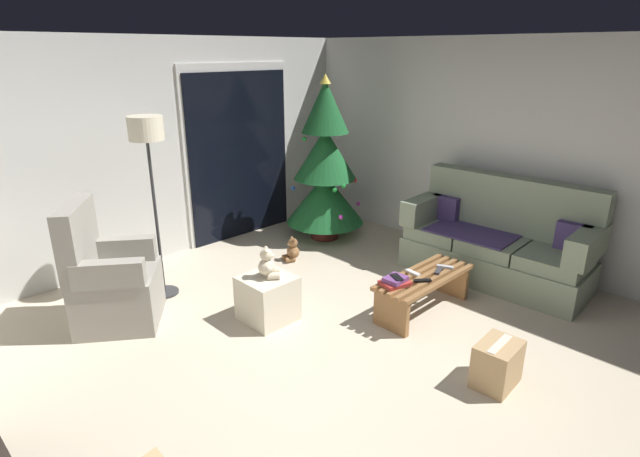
# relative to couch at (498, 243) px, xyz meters

# --- Properties ---
(ground_plane) EXTENTS (7.00, 7.00, 0.00)m
(ground_plane) POSITION_rel_couch_xyz_m (-2.32, 0.07, -0.40)
(ground_plane) COLOR beige
(wall_back) EXTENTS (5.72, 0.12, 2.50)m
(wall_back) POSITION_rel_couch_xyz_m (-2.32, 3.13, 0.85)
(wall_back) COLOR silver
(wall_back) RESTS_ON ground
(wall_right) EXTENTS (0.12, 6.00, 2.50)m
(wall_right) POSITION_rel_couch_xyz_m (0.54, 0.07, 0.85)
(wall_right) COLOR silver
(wall_right) RESTS_ON ground
(patio_door_frame) EXTENTS (1.60, 0.02, 2.20)m
(patio_door_frame) POSITION_rel_couch_xyz_m (-1.11, 3.05, 0.70)
(patio_door_frame) COLOR silver
(patio_door_frame) RESTS_ON ground
(patio_door_glass) EXTENTS (1.50, 0.02, 2.10)m
(patio_door_glass) POSITION_rel_couch_xyz_m (-1.11, 3.04, 0.65)
(patio_door_glass) COLOR black
(patio_door_glass) RESTS_ON ground
(couch) EXTENTS (0.87, 1.97, 1.08)m
(couch) POSITION_rel_couch_xyz_m (0.00, 0.00, 0.00)
(couch) COLOR gray
(couch) RESTS_ON ground
(coffee_table) EXTENTS (1.10, 0.40, 0.37)m
(coffee_table) POSITION_rel_couch_xyz_m (-1.19, 0.12, -0.15)
(coffee_table) COLOR olive
(coffee_table) RESTS_ON ground
(remote_graphite) EXTENTS (0.16, 0.09, 0.02)m
(remote_graphite) POSITION_rel_couch_xyz_m (-1.04, 0.07, -0.02)
(remote_graphite) COLOR #333338
(remote_graphite) RESTS_ON coffee_table
(remote_silver) EXTENTS (0.11, 0.16, 0.02)m
(remote_silver) POSITION_rel_couch_xyz_m (-0.92, 0.07, -0.02)
(remote_silver) COLOR #ADADB2
(remote_silver) RESTS_ON coffee_table
(remote_white) EXTENTS (0.07, 0.16, 0.02)m
(remote_white) POSITION_rel_couch_xyz_m (-1.25, 0.21, -0.02)
(remote_white) COLOR silver
(remote_white) RESTS_ON coffee_table
(remote_black) EXTENTS (0.15, 0.13, 0.02)m
(remote_black) POSITION_rel_couch_xyz_m (-1.33, 0.05, -0.02)
(remote_black) COLOR black
(remote_black) RESTS_ON coffee_table
(book_stack) EXTENTS (0.29, 0.24, 0.07)m
(book_stack) POSITION_rel_couch_xyz_m (-1.55, 0.19, 0.01)
(book_stack) COLOR #A32D28
(book_stack) RESTS_ON coffee_table
(cell_phone) EXTENTS (0.13, 0.16, 0.01)m
(cell_phone) POSITION_rel_couch_xyz_m (-1.55, 0.17, 0.05)
(cell_phone) COLOR black
(cell_phone) RESTS_ON book_stack
(christmas_tree) EXTENTS (1.00, 1.00, 2.08)m
(christmas_tree) POSITION_rel_couch_xyz_m (-0.44, 2.16, 0.52)
(christmas_tree) COLOR #4C1E19
(christmas_tree) RESTS_ON ground
(armchair) EXTENTS (0.96, 0.96, 1.13)m
(armchair) POSITION_rel_couch_xyz_m (-3.35, 1.97, 0.00)
(armchair) COLOR gray
(armchair) RESTS_ON ground
(floor_lamp) EXTENTS (0.32, 0.32, 1.78)m
(floor_lamp) POSITION_rel_couch_xyz_m (-2.76, 2.18, 1.11)
(floor_lamp) COLOR #2D2D30
(floor_lamp) RESTS_ON ground
(ottoman) EXTENTS (0.44, 0.44, 0.42)m
(ottoman) POSITION_rel_couch_xyz_m (-2.33, 1.03, -0.19)
(ottoman) COLOR beige
(ottoman) RESTS_ON ground
(teddy_bear_cream) EXTENTS (0.22, 0.21, 0.29)m
(teddy_bear_cream) POSITION_rel_couch_xyz_m (-2.32, 1.02, 0.14)
(teddy_bear_cream) COLOR beige
(teddy_bear_cream) RESTS_ON ottoman
(teddy_bear_chestnut_by_tree) EXTENTS (0.21, 0.21, 0.29)m
(teddy_bear_chestnut_by_tree) POSITION_rel_couch_xyz_m (-1.26, 1.90, -0.28)
(teddy_bear_chestnut_by_tree) COLOR brown
(teddy_bear_chestnut_by_tree) RESTS_ON ground
(cardboard_box_taped_mid_floor) EXTENTS (0.37, 0.28, 0.34)m
(cardboard_box_taped_mid_floor) POSITION_rel_couch_xyz_m (-1.74, -0.90, -0.23)
(cardboard_box_taped_mid_floor) COLOR tan
(cardboard_box_taped_mid_floor) RESTS_ON ground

